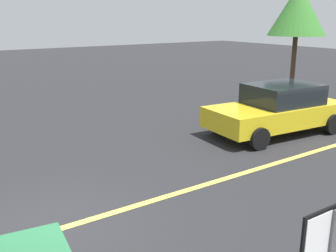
% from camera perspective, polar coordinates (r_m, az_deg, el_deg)
% --- Properties ---
extents(ground_plane, '(80.00, 80.00, 0.00)m').
position_cam_1_polar(ground_plane, '(7.17, -17.29, -14.78)').
color(ground_plane, '#262628').
extents(lane_marking_centre, '(28.00, 0.16, 0.01)m').
position_cam_1_polar(lane_marking_centre, '(8.37, 2.91, -9.39)').
color(lane_marking_centre, '#E0D14C').
extents(car_yellow_near_curb, '(4.61, 2.38, 1.56)m').
position_cam_1_polar(car_yellow_near_curb, '(12.58, 15.85, 2.44)').
color(car_yellow_near_curb, gold).
rests_on(car_yellow_near_curb, ground_plane).
extents(tree_left_verge, '(2.57, 2.57, 5.02)m').
position_cam_1_polar(tree_left_verge, '(18.97, 18.55, 15.88)').
color(tree_left_verge, '#513823').
rests_on(tree_left_verge, ground_plane).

